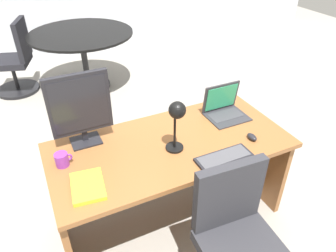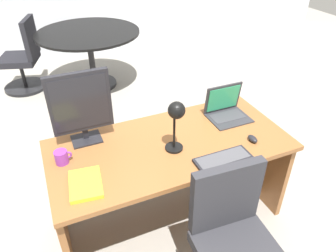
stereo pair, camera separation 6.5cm
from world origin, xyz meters
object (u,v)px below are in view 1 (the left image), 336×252
Objects in this scene: desk_lamp at (176,117)px; office_chair at (237,250)px; book at (88,186)px; laptop at (223,106)px; desk at (167,163)px; meeting_chair_near at (16,64)px; monitor at (80,107)px; meeting_table at (83,46)px; keyboard at (224,158)px; mouse at (252,137)px; coffee_mug at (62,160)px.

desk_lamp is 0.88m from office_chair.
laptop is at bearing 16.74° from book.
desk is at bearing -167.36° from laptop.
office_chair is 0.95× the size of meeting_chair_near.
desk_lamp is (-0.00, -0.14, 0.48)m from desk.
meeting_table is (0.49, 2.30, -0.43)m from monitor.
meeting_table is 0.91m from meeting_chair_near.
laptop reaches higher than desk.
keyboard is 4.27× the size of mouse.
keyboard is 0.56m from office_chair.
coffee_mug is 0.11× the size of meeting_chair_near.
desk_lamp is at bearing -92.09° from desk.
mouse is 0.60m from desk_lamp.
office_chair is 3.67m from meeting_chair_near.
desk_lamp is 0.41× the size of office_chair.
meeting_table reaches higher than book.
coffee_mug is 2.79m from meeting_chair_near.
coffee_mug is at bearing 165.96° from desk_lamp.
meeting_table is (-0.56, 2.77, -0.17)m from mouse.
laptop is (0.54, 0.12, 0.29)m from desk.
mouse is at bearing -24.19° from monitor.
book is 3.05m from meeting_chair_near.
monitor is 1.68× the size of laptop.
laptop reaches higher than office_chair.
book is at bearing -85.14° from meeting_chair_near.
laptop is at bearing -62.19° from meeting_chair_near.
monitor reaches higher than meeting_chair_near.
desk_lamp is 0.67m from book.
coffee_mug is (-1.24, -0.08, -0.03)m from laptop.
office_chair reaches higher than coffee_mug.
meeting_table is (-0.26, 2.87, -0.16)m from keyboard.
office_chair is at bearing -79.43° from desk_lamp.
laptop is 0.33× the size of office_chair.
keyboard is at bearing -70.58° from meeting_chair_near.
mouse reaches higher than desk.
keyboard is 3.35m from meeting_chair_near.
keyboard is (0.24, -0.35, 0.23)m from desk.
office_chair is (0.63, -0.96, -0.64)m from monitor.
laptop is at bearing 25.31° from desk_lamp.
keyboard reaches higher than desk.
desk is 15.18× the size of coffee_mug.
laptop is 2.79× the size of coffee_mug.
keyboard is 0.41× the size of office_chair.
office_chair is 0.68× the size of meeting_table.
mouse is (0.30, 0.09, 0.01)m from keyboard.
monitor reaches higher than meeting_table.
book is (-0.10, -0.45, -0.27)m from monitor.
meeting_table is at bearing 78.02° from monitor.
laptop is 1.06m from office_chair.
keyboard is (0.75, -0.57, -0.27)m from monitor.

